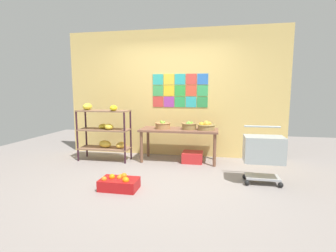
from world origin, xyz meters
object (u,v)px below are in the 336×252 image
object	(u,v)px
fruit_basket_back_right	(206,126)
shopping_cart	(264,151)
display_table	(179,133)
fruit_basket_back_left	(163,125)
fruit_basket_right	(189,126)
orange_crate_foreground	(119,183)
produce_crate_under_table	(192,157)
banana_shelf_unit	(105,129)

from	to	relation	value
fruit_basket_back_right	shopping_cart	distance (m)	1.35
display_table	fruit_basket_back_left	size ratio (longest dim) A/B	4.92
fruit_basket_right	fruit_basket_back_left	bearing A→B (deg)	-178.14
orange_crate_foreground	display_table	bearing A→B (deg)	69.15
display_table	fruit_basket_back_right	world-z (taller)	fruit_basket_back_right
produce_crate_under_table	shopping_cart	world-z (taller)	shopping_cart
banana_shelf_unit	orange_crate_foreground	bearing A→B (deg)	-58.93
display_table	fruit_basket_right	distance (m)	0.26
banana_shelf_unit	fruit_basket_back_right	world-z (taller)	banana_shelf_unit
fruit_basket_right	shopping_cart	world-z (taller)	shopping_cart
produce_crate_under_table	orange_crate_foreground	world-z (taller)	orange_crate_foreground
orange_crate_foreground	banana_shelf_unit	bearing A→B (deg)	121.07
fruit_basket_right	display_table	bearing A→B (deg)	175.66
fruit_basket_right	orange_crate_foreground	xyz separation A→B (m)	(-0.83, -1.63, -0.65)
fruit_basket_right	orange_crate_foreground	distance (m)	1.94
banana_shelf_unit	fruit_basket_right	size ratio (longest dim) A/B	3.85
orange_crate_foreground	fruit_basket_back_right	bearing A→B (deg)	54.15
fruit_basket_back_left	fruit_basket_back_right	world-z (taller)	fruit_basket_back_right
display_table	fruit_basket_right	xyz separation A→B (m)	(0.21, -0.02, 0.15)
display_table	fruit_basket_back_left	bearing A→B (deg)	-174.25
banana_shelf_unit	orange_crate_foreground	world-z (taller)	banana_shelf_unit
fruit_basket_right	fruit_basket_back_left	xyz separation A→B (m)	(-0.53, -0.02, -0.00)
fruit_basket_right	orange_crate_foreground	bearing A→B (deg)	-117.03
fruit_basket_right	produce_crate_under_table	bearing A→B (deg)	-17.22
fruit_basket_right	banana_shelf_unit	bearing A→B (deg)	-173.93
display_table	produce_crate_under_table	world-z (taller)	display_table
banana_shelf_unit	display_table	xyz separation A→B (m)	(1.50, 0.20, -0.06)
fruit_basket_back_right	fruit_basket_right	bearing A→B (deg)	176.67
produce_crate_under_table	orange_crate_foreground	distance (m)	1.85
produce_crate_under_table	shopping_cart	size ratio (longest dim) A/B	0.46
banana_shelf_unit	display_table	size ratio (longest dim) A/B	0.75
fruit_basket_back_left	produce_crate_under_table	distance (m)	0.87
banana_shelf_unit	fruit_basket_back_right	bearing A→B (deg)	4.55
banana_shelf_unit	orange_crate_foreground	xyz separation A→B (m)	(0.87, -1.45, -0.55)
shopping_cart	banana_shelf_unit	bearing A→B (deg)	174.04
fruit_basket_back_left	produce_crate_under_table	size ratio (longest dim) A/B	0.79
banana_shelf_unit	orange_crate_foreground	distance (m)	1.78
display_table	banana_shelf_unit	bearing A→B (deg)	-172.52
display_table	shopping_cart	size ratio (longest dim) A/B	1.78
fruit_basket_right	fruit_basket_back_right	distance (m)	0.33
banana_shelf_unit	fruit_basket_right	xyz separation A→B (m)	(1.71, 0.18, 0.09)
display_table	orange_crate_foreground	world-z (taller)	display_table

